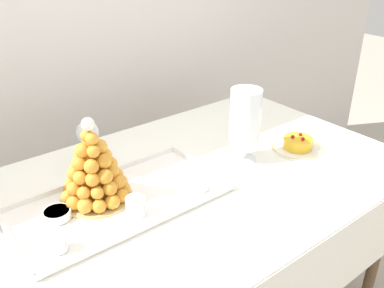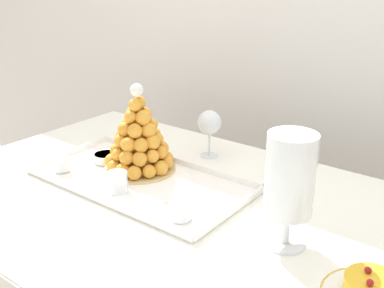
% 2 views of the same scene
% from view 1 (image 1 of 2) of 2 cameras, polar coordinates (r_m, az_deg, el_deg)
% --- Properties ---
extents(backdrop_wall, '(4.80, 0.10, 2.50)m').
position_cam_1_polar(backdrop_wall, '(1.97, -17.51, 17.00)').
color(backdrop_wall, silver).
rests_on(backdrop_wall, ground_plane).
extents(buffet_table, '(1.63, 0.96, 0.80)m').
position_cam_1_polar(buffet_table, '(1.46, -1.63, -8.19)').
color(buffet_table, brown).
rests_on(buffet_table, ground_plane).
extents(serving_tray, '(0.66, 0.34, 0.02)m').
position_cam_1_polar(serving_tray, '(1.33, -9.74, -7.66)').
color(serving_tray, white).
rests_on(serving_tray, buffet_table).
extents(croquembouche, '(0.22, 0.22, 0.27)m').
position_cam_1_polar(croquembouche, '(1.30, -13.22, -3.51)').
color(croquembouche, tan).
rests_on(croquembouche, serving_tray).
extents(dessert_cup_left, '(0.05, 0.05, 0.05)m').
position_cam_1_polar(dessert_cup_left, '(1.17, -17.76, -12.73)').
color(dessert_cup_left, silver).
rests_on(dessert_cup_left, serving_tray).
extents(dessert_cup_mid_left, '(0.06, 0.06, 0.06)m').
position_cam_1_polar(dessert_cup_mid_left, '(1.25, -7.67, -8.49)').
color(dessert_cup_mid_left, silver).
rests_on(dessert_cup_mid_left, serving_tray).
extents(dessert_cup_centre, '(0.05, 0.05, 0.05)m').
position_cam_1_polar(dessert_cup_centre, '(1.36, 1.19, -5.33)').
color(dessert_cup_centre, silver).
rests_on(dessert_cup_centre, serving_tray).
extents(creme_brulee_ramekin, '(0.08, 0.08, 0.03)m').
position_cam_1_polar(creme_brulee_ramekin, '(1.29, -17.88, -9.02)').
color(creme_brulee_ramekin, white).
rests_on(creme_brulee_ramekin, serving_tray).
extents(macaron_goblet, '(0.11, 0.11, 0.27)m').
position_cam_1_polar(macaron_goblet, '(1.49, 7.24, 3.62)').
color(macaron_goblet, white).
rests_on(macaron_goblet, buffet_table).
extents(fruit_tart_plate, '(0.20, 0.20, 0.06)m').
position_cam_1_polar(fruit_tart_plate, '(1.66, 14.16, -0.13)').
color(fruit_tart_plate, white).
rests_on(fruit_tart_plate, buffet_table).
extents(wine_glass, '(0.08, 0.08, 0.16)m').
position_cam_1_polar(wine_glass, '(1.52, -14.01, 1.44)').
color(wine_glass, silver).
rests_on(wine_glass, buffet_table).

